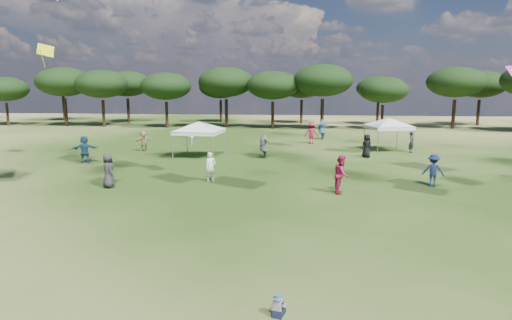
{
  "coord_description": "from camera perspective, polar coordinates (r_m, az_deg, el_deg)",
  "views": [
    {
      "loc": [
        0.92,
        -6.55,
        4.9
      ],
      "look_at": [
        -0.43,
        6.0,
        2.75
      ],
      "focal_mm": 30.0,
      "sensor_mm": 36.0,
      "label": 1
    }
  ],
  "objects": [
    {
      "name": "tree_line",
      "position": [
        53.98,
        7.82,
        10.14
      ],
      "size": [
        108.78,
        17.63,
        7.77
      ],
      "color": "black",
      "rests_on": "ground"
    },
    {
      "name": "tent_right",
      "position": [
        34.61,
        17.31,
        5.17
      ],
      "size": [
        5.85,
        5.85,
        2.87
      ],
      "rotation": [
        0.0,
        0.0,
        0.23
      ],
      "color": "gray",
      "rests_on": "ground"
    },
    {
      "name": "toddler",
      "position": [
        9.76,
        3.01,
        -18.92
      ],
      "size": [
        0.37,
        0.4,
        0.51
      ],
      "rotation": [
        0.0,
        0.0,
        -0.24
      ],
      "color": "black",
      "rests_on": "ground"
    },
    {
      "name": "tent_left",
      "position": [
        30.29,
        -7.63,
        4.87
      ],
      "size": [
        6.15,
        6.15,
        2.83
      ],
      "rotation": [
        0.0,
        0.0,
        -0.08
      ],
      "color": "gray",
      "rests_on": "ground"
    },
    {
      "name": "festival_crowd",
      "position": [
        30.89,
        4.24,
        2.17
      ],
      "size": [
        30.03,
        22.89,
        1.91
      ],
      "color": "silver",
      "rests_on": "ground"
    }
  ]
}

